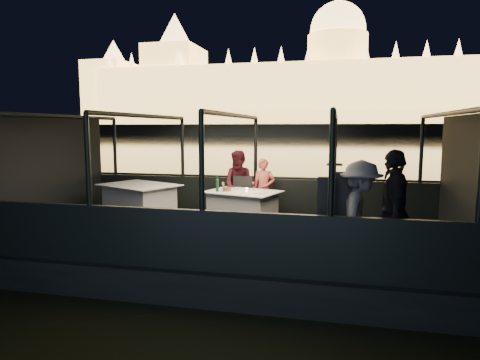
% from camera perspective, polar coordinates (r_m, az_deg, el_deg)
% --- Properties ---
extents(river_water, '(500.00, 500.00, 0.00)m').
position_cam_1_polar(river_water, '(87.80, 11.89, 5.11)').
color(river_water, black).
rests_on(river_water, ground).
extents(boat_hull, '(8.60, 4.40, 1.00)m').
position_cam_1_polar(boat_hull, '(8.37, -0.63, -10.92)').
color(boat_hull, black).
rests_on(boat_hull, river_water).
extents(boat_deck, '(8.00, 4.00, 0.04)m').
position_cam_1_polar(boat_deck, '(8.24, -0.64, -7.74)').
color(boat_deck, black).
rests_on(boat_deck, boat_hull).
extents(gunwale_port, '(8.00, 0.08, 0.90)m').
position_cam_1_polar(gunwale_port, '(10.06, 2.06, -2.32)').
color(gunwale_port, black).
rests_on(gunwale_port, boat_deck).
extents(gunwale_starboard, '(8.00, 0.08, 0.90)m').
position_cam_1_polar(gunwale_starboard, '(6.26, -5.03, -8.06)').
color(gunwale_starboard, black).
rests_on(gunwale_starboard, boat_deck).
extents(cabin_glass_port, '(8.00, 0.02, 1.40)m').
position_cam_1_polar(cabin_glass_port, '(9.94, 2.09, 4.24)').
color(cabin_glass_port, '#99B2B2').
rests_on(cabin_glass_port, gunwale_port).
extents(cabin_glass_starboard, '(8.00, 0.02, 1.40)m').
position_cam_1_polar(cabin_glass_starboard, '(6.06, -5.14, 2.49)').
color(cabin_glass_starboard, '#99B2B2').
rests_on(cabin_glass_starboard, gunwale_starboard).
extents(cabin_roof_glass, '(8.00, 4.00, 0.02)m').
position_cam_1_polar(cabin_roof_glass, '(7.97, -0.66, 8.61)').
color(cabin_roof_glass, '#99B2B2').
rests_on(cabin_roof_glass, boat_deck).
extents(end_wall_fore, '(0.02, 4.00, 2.30)m').
position_cam_1_polar(end_wall_fore, '(9.77, -24.08, 0.95)').
color(end_wall_fore, black).
rests_on(end_wall_fore, boat_deck).
extents(end_wall_aft, '(0.02, 4.00, 2.30)m').
position_cam_1_polar(end_wall_aft, '(8.08, 28.11, -0.40)').
color(end_wall_aft, black).
rests_on(end_wall_aft, boat_deck).
extents(canopy_ribs, '(8.00, 4.00, 2.30)m').
position_cam_1_polar(canopy_ribs, '(8.02, -0.65, 0.37)').
color(canopy_ribs, black).
rests_on(canopy_ribs, boat_deck).
extents(embankment, '(400.00, 140.00, 6.00)m').
position_cam_1_polar(embankment, '(217.76, 12.66, 6.35)').
color(embankment, '#423D33').
rests_on(embankment, ground).
extents(parliament_building, '(220.00, 32.00, 60.00)m').
position_cam_1_polar(parliament_building, '(184.65, 12.80, 15.00)').
color(parliament_building, '#F2D18C').
rests_on(parliament_building, embankment).
extents(dining_table_central, '(1.69, 1.42, 0.77)m').
position_cam_1_polar(dining_table_central, '(8.93, 0.35, -3.93)').
color(dining_table_central, white).
rests_on(dining_table_central, boat_deck).
extents(dining_table_aft, '(1.94, 1.72, 0.85)m').
position_cam_1_polar(dining_table_aft, '(9.64, -13.24, -3.30)').
color(dining_table_aft, silver).
rests_on(dining_table_aft, boat_deck).
extents(chair_port_left, '(0.55, 0.55, 0.99)m').
position_cam_1_polar(chair_port_left, '(9.38, 0.10, -2.99)').
color(chair_port_left, black).
rests_on(chair_port_left, boat_deck).
extents(chair_port_right, '(0.41, 0.41, 0.83)m').
position_cam_1_polar(chair_port_right, '(9.48, 2.98, -2.89)').
color(chair_port_right, black).
rests_on(chair_port_right, boat_deck).
extents(coat_stand, '(0.54, 0.48, 1.59)m').
position_cam_1_polar(coat_stand, '(6.37, 12.35, -3.78)').
color(coat_stand, black).
rests_on(coat_stand, boat_deck).
extents(person_woman_coral, '(0.53, 0.37, 1.40)m').
position_cam_1_polar(person_woman_coral, '(9.59, 3.16, -0.96)').
color(person_woman_coral, '#E76254').
rests_on(person_woman_coral, boat_deck).
extents(person_man_maroon, '(0.77, 0.61, 1.57)m').
position_cam_1_polar(person_man_maroon, '(9.64, -0.03, -0.91)').
color(person_man_maroon, '#3E1119').
rests_on(person_man_maroon, boat_deck).
extents(passenger_stripe, '(0.68, 1.10, 1.62)m').
position_cam_1_polar(passenger_stripe, '(6.36, 15.72, -4.36)').
color(passenger_stripe, silver).
rests_on(passenger_stripe, boat_deck).
extents(passenger_dark, '(0.51, 1.08, 1.78)m').
position_cam_1_polar(passenger_dark, '(6.46, 19.75, -4.34)').
color(passenger_dark, black).
rests_on(passenger_dark, boat_deck).
extents(wine_bottle, '(0.08, 0.08, 0.31)m').
position_cam_1_polar(wine_bottle, '(8.84, -3.05, -0.56)').
color(wine_bottle, '#163D20').
rests_on(wine_bottle, dining_table_central).
extents(bread_basket, '(0.23, 0.23, 0.07)m').
position_cam_1_polar(bread_basket, '(8.91, -1.78, -1.21)').
color(bread_basket, brown).
rests_on(bread_basket, dining_table_central).
extents(amber_candle, '(0.07, 0.07, 0.08)m').
position_cam_1_polar(amber_candle, '(8.75, 0.89, -1.35)').
color(amber_candle, '#F4943D').
rests_on(amber_candle, dining_table_central).
extents(plate_near, '(0.29, 0.29, 0.02)m').
position_cam_1_polar(plate_near, '(8.64, 2.55, -1.69)').
color(plate_near, white).
rests_on(plate_near, dining_table_central).
extents(plate_far, '(0.29, 0.29, 0.02)m').
position_cam_1_polar(plate_far, '(9.14, -1.63, -1.20)').
color(plate_far, white).
rests_on(plate_far, dining_table_central).
extents(wine_glass_white, '(0.08, 0.08, 0.19)m').
position_cam_1_polar(wine_glass_white, '(8.76, -2.25, -0.99)').
color(wine_glass_white, silver).
rests_on(wine_glass_white, dining_table_central).
extents(wine_glass_red, '(0.07, 0.07, 0.17)m').
position_cam_1_polar(wine_glass_red, '(9.01, 1.77, -0.77)').
color(wine_glass_red, white).
rests_on(wine_glass_red, dining_table_central).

